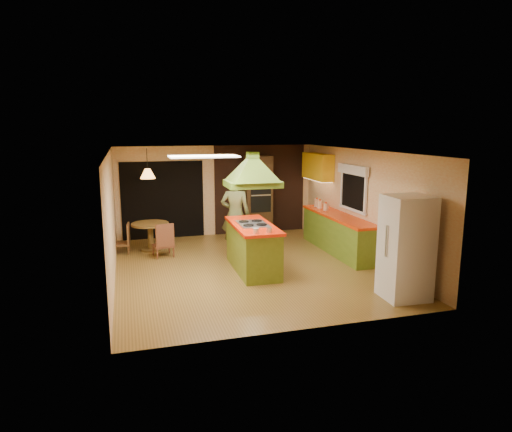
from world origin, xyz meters
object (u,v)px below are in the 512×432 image
object	(u,v)px
kitchen_island	(253,247)
dining_table	(150,231)
canister_large	(317,203)
wall_oven	(258,195)
man	(235,215)
refrigerator	(406,248)

from	to	relation	value
kitchen_island	dining_table	size ratio (longest dim) A/B	2.24
dining_table	canister_large	xyz separation A→B (m)	(4.33, -0.21, 0.54)
wall_oven	man	bearing A→B (deg)	-117.28
refrigerator	canister_large	size ratio (longest dim) A/B	9.00
man	refrigerator	xyz separation A→B (m)	(2.20, -3.64, -0.04)
kitchen_island	man	world-z (taller)	man
man	dining_table	world-z (taller)	man
kitchen_island	canister_large	world-z (taller)	canister_large
kitchen_island	wall_oven	size ratio (longest dim) A/B	0.91
canister_large	wall_oven	bearing A→B (deg)	138.43
refrigerator	dining_table	world-z (taller)	refrigerator
dining_table	man	bearing A→B (deg)	-24.78
kitchen_island	refrigerator	distance (m)	3.16
man	wall_oven	distance (m)	2.13
refrigerator	man	bearing A→B (deg)	123.68
man	wall_oven	world-z (taller)	wall_oven
wall_oven	canister_large	size ratio (longest dim) A/B	10.88
man	canister_large	xyz separation A→B (m)	(2.38, 0.68, 0.07)
kitchen_island	dining_table	bearing A→B (deg)	132.81
refrigerator	dining_table	distance (m)	6.16
man	canister_large	size ratio (longest dim) A/B	9.35
man	dining_table	xyz separation A→B (m)	(-1.94, 0.90, -0.48)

